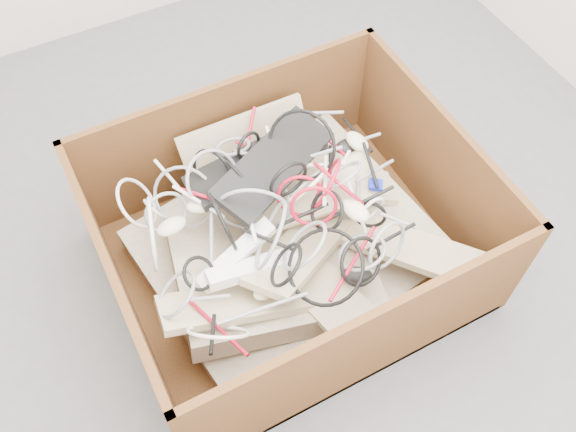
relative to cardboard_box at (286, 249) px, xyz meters
name	(u,v)px	position (x,y,z in m)	size (l,w,h in m)	color
ground	(291,230)	(0.09, 0.14, -0.13)	(3.00, 3.00, 0.00)	#4F4F51
cardboard_box	(286,249)	(0.00, 0.00, 0.00)	(1.19, 0.99, 0.52)	#36250D
keyboard_pile	(292,213)	(0.04, 0.03, 0.15)	(1.05, 0.93, 0.37)	tan
mice_scatter	(295,211)	(0.03, 0.00, 0.22)	(0.79, 0.52, 0.22)	beige
power_strip_left	(236,255)	(-0.21, -0.07, 0.22)	(0.29, 0.05, 0.04)	white
power_strip_right	(253,268)	(-0.18, -0.12, 0.20)	(0.29, 0.06, 0.04)	white
vga_plug	(376,185)	(0.32, -0.03, 0.21)	(0.04, 0.04, 0.02)	#0C1BB9
cable_tangle	(265,211)	(-0.07, 0.01, 0.28)	(0.97, 0.80, 0.41)	gray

